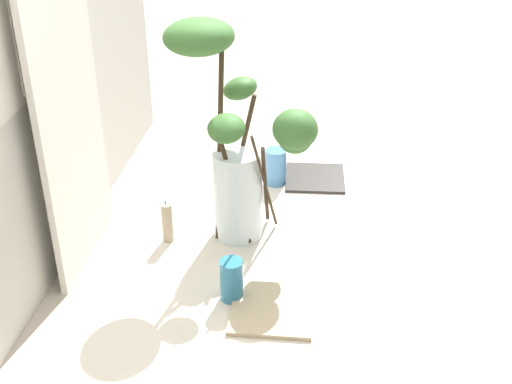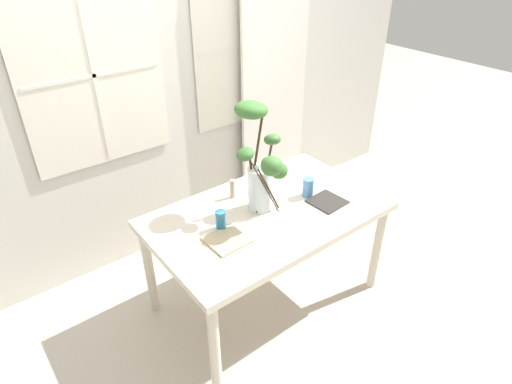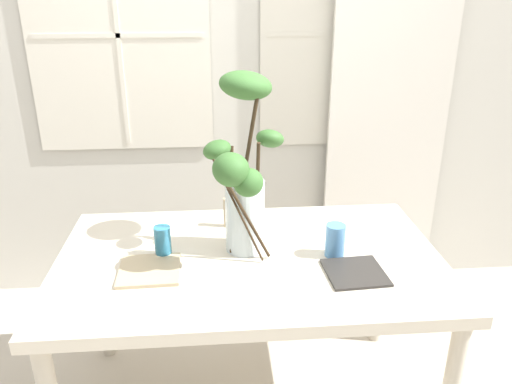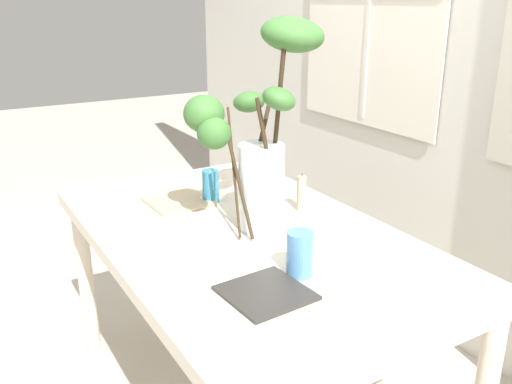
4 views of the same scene
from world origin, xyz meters
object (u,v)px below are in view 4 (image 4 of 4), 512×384
at_px(vase_with_branches, 260,136).
at_px(dining_table, 247,255).
at_px(plate_square_right, 266,293).
at_px(drinking_glass_blue_right, 300,254).
at_px(plate_square_left, 179,202).
at_px(drinking_glass_blue_left, 211,186).
at_px(pillar_candle, 301,193).

bearing_deg(vase_with_branches, dining_table, -74.36).
bearing_deg(plate_square_right, dining_table, 157.12).
distance_m(drinking_glass_blue_right, plate_square_left, 0.72).
bearing_deg(drinking_glass_blue_left, drinking_glass_blue_right, -4.52).
height_order(vase_with_branches, plate_square_right, vase_with_branches).
distance_m(vase_with_branches, drinking_glass_blue_left, 0.42).
distance_m(plate_square_left, plate_square_right, 0.77).
bearing_deg(pillar_candle, plate_square_right, -43.77).
bearing_deg(drinking_glass_blue_left, pillar_candle, 43.37).
bearing_deg(plate_square_left, vase_with_branches, 21.77).
xyz_separation_m(dining_table, pillar_candle, (-0.08, 0.28, 0.15)).
relative_size(vase_with_branches, drinking_glass_blue_right, 5.36).
relative_size(drinking_glass_blue_right, plate_square_left, 0.59).
relative_size(plate_square_left, pillar_candle, 1.55).
bearing_deg(drinking_glass_blue_right, plate_square_left, -174.83).
distance_m(drinking_glass_blue_right, pillar_candle, 0.51).
xyz_separation_m(drinking_glass_blue_left, pillar_candle, (0.26, 0.25, 0.00)).
bearing_deg(dining_table, pillar_candle, 105.66).
distance_m(vase_with_branches, drinking_glass_blue_right, 0.45).
height_order(drinking_glass_blue_right, plate_square_left, drinking_glass_blue_right).
xyz_separation_m(plate_square_right, pillar_candle, (-0.46, 0.44, 0.06)).
height_order(drinking_glass_blue_right, pillar_candle, pillar_candle).
xyz_separation_m(drinking_glass_blue_left, plate_square_left, (-0.04, -0.12, -0.06)).
distance_m(drinking_glass_blue_left, pillar_candle, 0.36).
relative_size(vase_with_branches, drinking_glass_blue_left, 5.69).
bearing_deg(drinking_glass_blue_left, dining_table, -5.72).
height_order(vase_with_branches, drinking_glass_blue_right, vase_with_branches).
xyz_separation_m(drinking_glass_blue_right, plate_square_right, (0.05, -0.14, -0.06)).
relative_size(drinking_glass_blue_right, pillar_candle, 0.92).
distance_m(plate_square_right, pillar_candle, 0.64).
distance_m(drinking_glass_blue_right, plate_square_right, 0.16).
relative_size(drinking_glass_blue_left, plate_square_right, 0.59).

